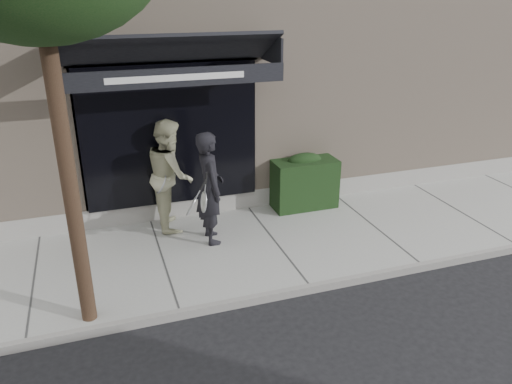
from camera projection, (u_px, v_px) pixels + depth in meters
name	position (u px, v px, depth m)	size (l,w,h in m)	color
ground	(274.00, 246.00, 8.99)	(80.00, 80.00, 0.00)	black
sidewalk	(274.00, 243.00, 8.96)	(20.00, 3.00, 0.12)	#989994
curb	(310.00, 288.00, 7.60)	(20.00, 0.10, 0.14)	gray
building_facade	(205.00, 56.00, 12.28)	(14.30, 8.04, 5.64)	tan
hedge	(304.00, 181.00, 10.15)	(1.30, 0.70, 1.14)	black
pedestrian_front	(210.00, 188.00, 8.59)	(0.76, 0.85, 2.00)	black
pedestrian_back	(170.00, 174.00, 9.12)	(0.82, 1.03, 2.06)	#BFBE98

